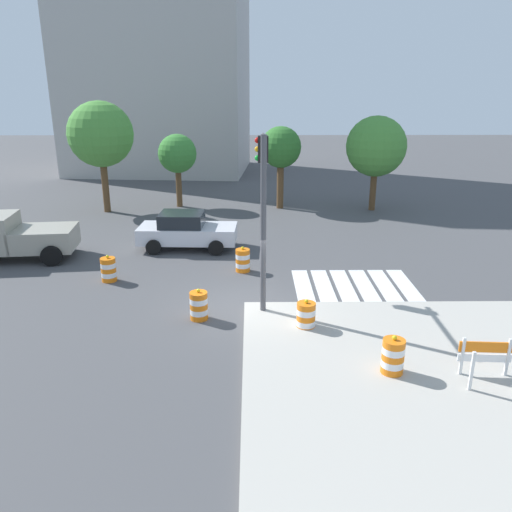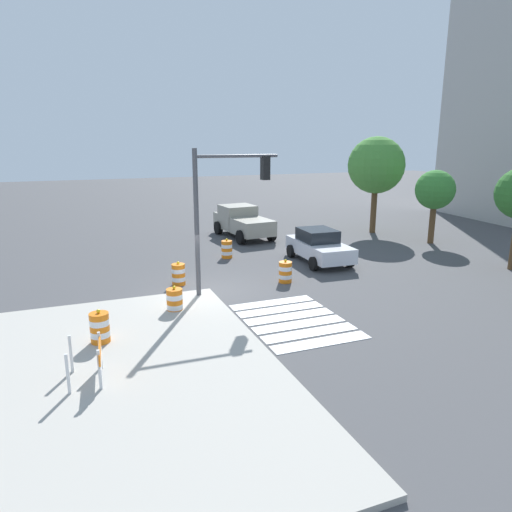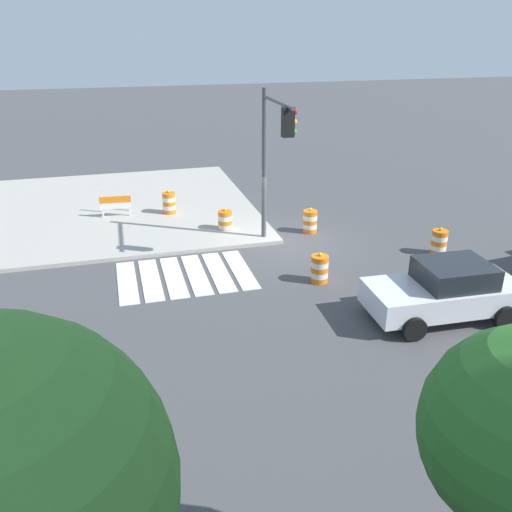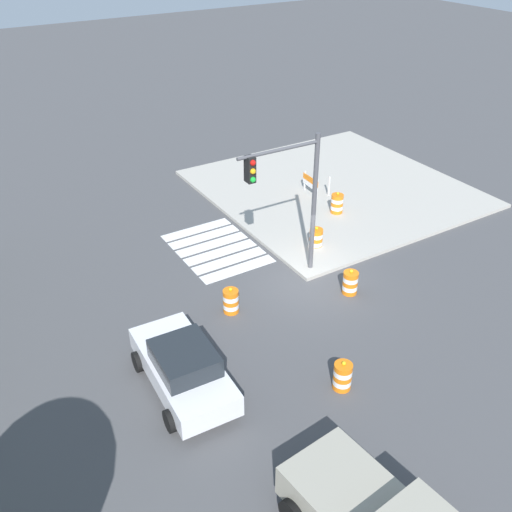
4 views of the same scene
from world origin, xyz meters
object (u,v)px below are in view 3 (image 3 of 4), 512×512
Objects in this scene: traffic_barrel_near_corner at (319,269)px; traffic_barrel_crosswalk_end at (310,221)px; traffic_barrel_median_far at (439,242)px; traffic_barrel_median_near at (225,222)px; sports_car at (446,291)px; construction_barricade at (116,203)px; traffic_barrel_on_sidewalk at (169,203)px; traffic_light_pole at (274,144)px.

traffic_barrel_near_corner and traffic_barrel_crosswalk_end have the same top height.
traffic_barrel_median_near is at bearing -31.01° from traffic_barrel_median_far.
sports_car is 3.37× the size of construction_barricade.
traffic_barrel_crosswalk_end and traffic_barrel_median_near have the same top height.
sports_car reaches higher than traffic_barrel_median_far.
traffic_barrel_on_sidewalk is at bearing -37.46° from traffic_barrel_median_far.
traffic_barrel_near_corner is 5.53m from traffic_barrel_median_near.
traffic_barrel_crosswalk_end is at bearing -106.86° from traffic_barrel_near_corner.
construction_barricade reaches higher than traffic_barrel_median_far.
traffic_barrel_median_near and traffic_barrel_median_far have the same top height.
sports_car is at bearing 120.61° from traffic_barrel_on_sidewalk.
sports_car is 4.29× the size of traffic_barrel_on_sidewalk.
traffic_barrel_on_sidewalk is at bearing -33.76° from traffic_barrel_crosswalk_end.
sports_car is 7.46m from traffic_barrel_crosswalk_end.
traffic_barrel_crosswalk_end is 1.00× the size of traffic_barrel_median_far.
traffic_barrel_near_corner is at bearing 103.95° from traffic_light_pole.
sports_car is 4.29× the size of traffic_barrel_median_near.
traffic_barrel_on_sidewalk is 0.78× the size of construction_barricade.
traffic_barrel_crosswalk_end is 4.96m from traffic_barrel_median_far.
traffic_barrel_median_near is 4.35m from traffic_light_pole.
traffic_light_pole is (5.70, -1.85, 3.46)m from traffic_barrel_median_far.
traffic_light_pole reaches higher than traffic_barrel_median_near.
traffic_light_pole is (0.71, -2.85, 3.46)m from traffic_barrel_near_corner.
traffic_barrel_crosswalk_end is at bearing -80.47° from sports_car.
sports_car is 12.54m from traffic_barrel_on_sidewalk.
sports_car is 0.80× the size of traffic_light_pole.
traffic_barrel_near_corner is 4.52m from traffic_barrel_crosswalk_end.
traffic_barrel_crosswalk_end is 6.20m from traffic_barrel_on_sidewalk.
traffic_barrel_near_corner is 10.08m from construction_barricade.
traffic_barrel_median_far is (-3.68, 3.32, 0.00)m from traffic_barrel_crosswalk_end.
traffic_barrel_near_corner is 0.19× the size of traffic_light_pole.
traffic_barrel_on_sidewalk reaches higher than traffic_barrel_crosswalk_end.
traffic_barrel_near_corner and traffic_barrel_median_near have the same top height.
sports_car reaches higher than construction_barricade.
construction_barricade is at bearing -52.11° from sports_car.
traffic_barrel_crosswalk_end is at bearing 165.44° from traffic_barrel_median_near.
traffic_barrel_on_sidewalk reaches higher than traffic_barrel_median_far.
traffic_barrel_on_sidewalk is 2.24m from construction_barricade.
construction_barricade is 0.24× the size of traffic_light_pole.
sports_car is at bearing 127.89° from construction_barricade.
traffic_light_pole reaches higher than traffic_barrel_crosswalk_end.
traffic_barrel_median_far is 11.13m from traffic_barrel_on_sidewalk.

